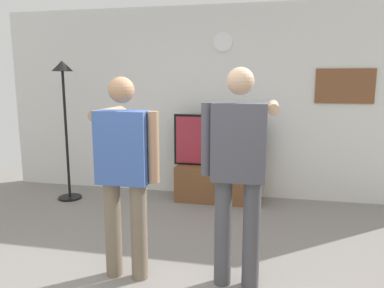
{
  "coord_description": "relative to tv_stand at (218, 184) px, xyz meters",
  "views": [
    {
      "loc": [
        0.77,
        -2.33,
        1.69
      ],
      "look_at": [
        0.04,
        1.2,
        1.05
      ],
      "focal_mm": 34.42,
      "sensor_mm": 36.0,
      "label": 1
    }
  ],
  "objects": [
    {
      "name": "tv_stand",
      "position": [
        0.0,
        0.0,
        0.0
      ],
      "size": [
        1.17,
        0.45,
        0.49
      ],
      "color": "brown",
      "rests_on": "ground_plane"
    },
    {
      "name": "person_standing_nearer_lamp",
      "position": [
        -0.5,
        -2.14,
        0.72
      ],
      "size": [
        0.61,
        0.78,
        1.71
      ],
      "color": "#7A6B56",
      "rests_on": "ground_plane"
    },
    {
      "name": "back_wall",
      "position": [
        -0.12,
        0.35,
        1.1
      ],
      "size": [
        6.4,
        0.1,
        2.7
      ],
      "primitive_type": "cube",
      "color": "silver",
      "rests_on": "ground_plane"
    },
    {
      "name": "wall_clock",
      "position": [
        0.0,
        0.29,
        1.95
      ],
      "size": [
        0.26,
        0.03,
        0.26
      ],
      "primitive_type": "cylinder",
      "rotation": [
        1.57,
        0.0,
        0.0
      ],
      "color": "white"
    },
    {
      "name": "television",
      "position": [
        -0.0,
        0.05,
        0.6
      ],
      "size": [
        1.27,
        0.07,
        0.71
      ],
      "color": "black",
      "rests_on": "tv_stand"
    },
    {
      "name": "floor_lamp",
      "position": [
        -2.09,
        -0.34,
        1.14
      ],
      "size": [
        0.32,
        0.32,
        1.93
      ],
      "color": "black",
      "rests_on": "ground_plane"
    },
    {
      "name": "person_standing_nearer_couch",
      "position": [
        0.44,
        -2.08,
        0.77
      ],
      "size": [
        0.6,
        0.78,
        1.78
      ],
      "color": "#4C4C51",
      "rests_on": "ground_plane"
    },
    {
      "name": "framed_picture",
      "position": [
        1.63,
        0.3,
        1.35
      ],
      "size": [
        0.75,
        0.04,
        0.46
      ],
      "primitive_type": "cube",
      "color": "brown"
    }
  ]
}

